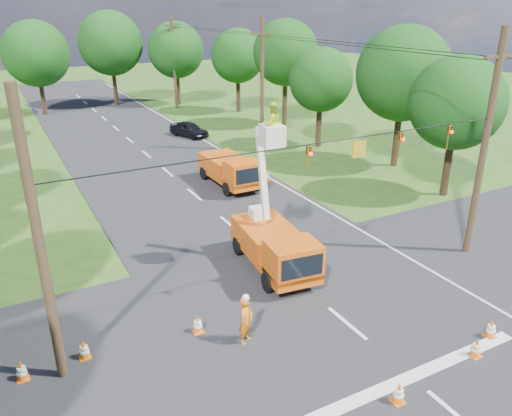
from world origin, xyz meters
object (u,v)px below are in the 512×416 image
traffic_cone_3 (265,211)px  traffic_cone_7 (267,175)px  traffic_cone_1 (476,348)px  traffic_cone_6 (22,371)px  pole_right_mid (262,85)px  tree_right_d (286,53)px  distant_car (189,129)px  traffic_cone_4 (198,324)px  traffic_cone_5 (84,349)px  tree_right_a (457,103)px  tree_far_b (111,43)px  bucket_truck (275,237)px  tree_right_c (321,80)px  traffic_cone_2 (274,234)px  tree_right_b (403,74)px  second_truck (231,170)px  traffic_cone_0 (399,393)px  tree_far_a (36,54)px  tree_right_e (238,56)px  pole_right_near (484,146)px  tree_far_c (176,50)px  pole_left (40,246)px  ground_worker (246,320)px  pole_right_far (174,61)px  traffic_cone_8 (491,329)px

traffic_cone_3 → traffic_cone_7: same height
traffic_cone_1 → traffic_cone_6: bearing=156.4°
pole_right_mid → tree_right_d: pole_right_mid is taller
distant_car → traffic_cone_4: 28.61m
traffic_cone_5 → tree_right_a: tree_right_a is taller
pole_right_mid → tree_far_b: size_ratio=0.97×
bucket_truck → traffic_cone_1: size_ratio=10.16×
traffic_cone_7 → tree_right_c: size_ratio=0.09×
traffic_cone_2 → tree_right_a: (12.39, 0.72, 5.20)m
traffic_cone_5 → tree_right_b: (23.74, 11.50, 6.08)m
second_truck → traffic_cone_5: 17.32m
traffic_cone_1 → tree_far_b: 50.84m
second_truck → traffic_cone_0: 19.67m
traffic_cone_4 → tree_far_a: size_ratio=0.07×
tree_right_b → distant_car: bearing=123.9°
tree_right_d → tree_right_e: tree_right_d is taller
traffic_cone_1 → tree_right_b: 22.24m
pole_right_near → traffic_cone_1: bearing=-137.4°
tree_right_e → tree_right_c: bearing=-92.1°
traffic_cone_2 → traffic_cone_7: (4.12, 8.03, 0.00)m
tree_right_c → tree_far_c: (-3.70, 23.00, 0.75)m
traffic_cone_0 → tree_right_a: bearing=38.9°
bucket_truck → tree_far_b: size_ratio=0.70×
tree_right_a → tree_right_b: (1.50, 6.00, 0.87)m
pole_right_mid → pole_left: (-18.00, -20.00, -0.61)m
ground_worker → traffic_cone_5: size_ratio=2.45×
pole_right_far → traffic_cone_4: bearing=-108.6°
traffic_cone_0 → tree_right_c: (14.29, 24.79, 4.95)m
tree_right_b → pole_right_far: bearing=103.1°
traffic_cone_1 → traffic_cone_3: (-0.46, 13.41, 0.00)m
traffic_cone_0 → traffic_cone_8: same height
tree_far_b → tree_far_c: tree_far_b is taller
traffic_cone_4 → pole_right_far: (13.45, 39.93, 4.75)m
pole_right_mid → tree_right_e: 15.92m
ground_worker → tree_right_e: tree_right_e is taller
traffic_cone_7 → tree_far_c: (4.27, 28.70, 5.70)m
traffic_cone_5 → tree_far_b: size_ratio=0.07×
traffic_cone_1 → traffic_cone_4: bearing=143.9°
second_truck → traffic_cone_0: size_ratio=7.92×
traffic_cone_3 → tree_right_b: 14.78m
pole_right_mid → pole_left: bearing=-132.0°
distant_car → pole_left: pole_left is taller
tree_far_b → ground_worker: bearing=-98.2°
traffic_cone_2 → traffic_cone_5: 10.94m
traffic_cone_0 → pole_right_mid: 27.92m
pole_right_near → tree_right_b: 13.71m
traffic_cone_7 → tree_right_c: tree_right_c is taller
tree_right_a → tree_right_e: size_ratio=0.96×
tree_far_a → tree_far_c: tree_far_a is taller
traffic_cone_1 → traffic_cone_2: same height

